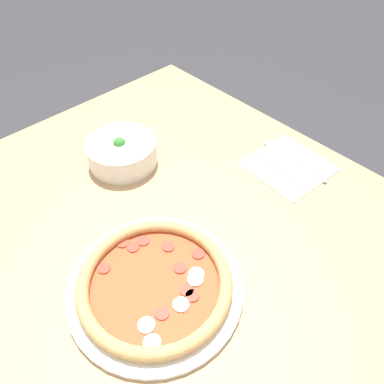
{
  "coord_description": "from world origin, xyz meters",
  "views": [
    {
      "loc": [
        -0.24,
        -0.43,
        1.38
      ],
      "look_at": [
        0.18,
        0.01,
        0.75
      ],
      "focal_mm": 35.0,
      "sensor_mm": 36.0,
      "label": 1
    }
  ],
  "objects_px": {
    "knife": "(297,163)",
    "fork": "(283,170)",
    "pizza": "(155,284)",
    "bowl": "(122,150)"
  },
  "relations": [
    {
      "from": "bowl",
      "to": "fork",
      "type": "xyz_separation_m",
      "value": [
        0.27,
        -0.31,
        -0.03
      ]
    },
    {
      "from": "bowl",
      "to": "fork",
      "type": "bearing_deg",
      "value": -49.13
    },
    {
      "from": "knife",
      "to": "fork",
      "type": "bearing_deg",
      "value": 85.97
    },
    {
      "from": "pizza",
      "to": "fork",
      "type": "bearing_deg",
      "value": 4.36
    },
    {
      "from": "bowl",
      "to": "fork",
      "type": "height_order",
      "value": "bowl"
    },
    {
      "from": "bowl",
      "to": "pizza",
      "type": "bearing_deg",
      "value": -116.98
    },
    {
      "from": "pizza",
      "to": "knife",
      "type": "height_order",
      "value": "pizza"
    },
    {
      "from": "fork",
      "to": "knife",
      "type": "height_order",
      "value": "same"
    },
    {
      "from": "pizza",
      "to": "bowl",
      "type": "distance_m",
      "value": 0.39
    },
    {
      "from": "bowl",
      "to": "knife",
      "type": "xyz_separation_m",
      "value": [
        0.32,
        -0.32,
        -0.03
      ]
    }
  ]
}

